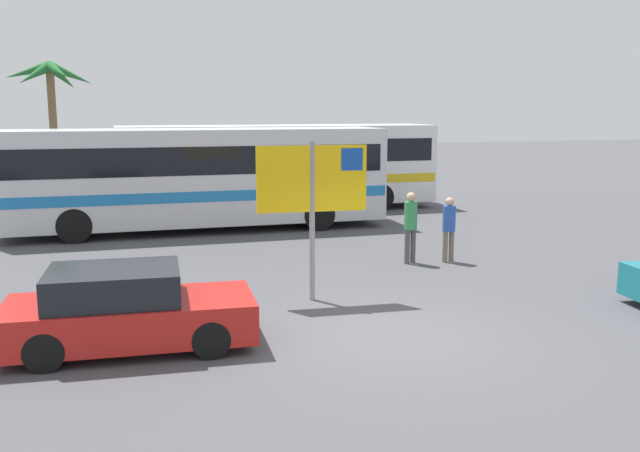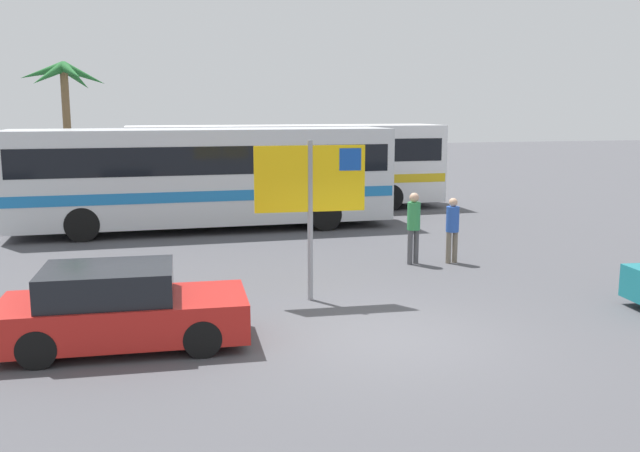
# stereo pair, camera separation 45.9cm
# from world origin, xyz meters

# --- Properties ---
(ground) EXTENTS (120.00, 120.00, 0.00)m
(ground) POSITION_xyz_m (0.00, 0.00, 0.00)
(ground) COLOR #4C4C51
(bus_front_coach) EXTENTS (11.73, 2.72, 3.17)m
(bus_front_coach) POSITION_xyz_m (-1.98, 11.45, 1.78)
(bus_front_coach) COLOR silver
(bus_front_coach) RESTS_ON ground
(bus_rear_coach) EXTENTS (11.73, 2.72, 3.17)m
(bus_rear_coach) POSITION_xyz_m (1.47, 14.94, 1.78)
(bus_rear_coach) COLOR white
(bus_rear_coach) RESTS_ON ground
(ferry_sign) EXTENTS (2.20, 0.19, 3.20)m
(ferry_sign) POSITION_xyz_m (-0.66, 2.61, 2.33)
(ferry_sign) COLOR gray
(ferry_sign) RESTS_ON ground
(car_red) EXTENTS (3.99, 1.91, 1.32)m
(car_red) POSITION_xyz_m (-4.33, 0.72, 0.63)
(car_red) COLOR red
(car_red) RESTS_ON ground
(pedestrian_by_bus) EXTENTS (0.32, 0.32, 1.63)m
(pedestrian_by_bus) POSITION_xyz_m (3.50, 4.98, 0.96)
(pedestrian_by_bus) COLOR #706656
(pedestrian_by_bus) RESTS_ON ground
(pedestrian_crossing_lot) EXTENTS (0.32, 0.32, 1.78)m
(pedestrian_crossing_lot) POSITION_xyz_m (2.52, 5.11, 1.05)
(pedestrian_crossing_lot) COLOR #4C4C51
(pedestrian_crossing_lot) RESTS_ON ground
(palm_tree_seaside) EXTENTS (3.48, 3.19, 5.71)m
(palm_tree_seaside) POSITION_xyz_m (-6.84, 20.29, 4.65)
(palm_tree_seaside) COLOR brown
(palm_tree_seaside) RESTS_ON ground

